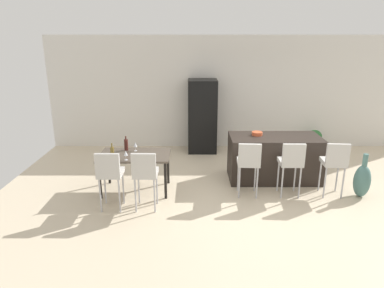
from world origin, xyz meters
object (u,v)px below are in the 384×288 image
(wine_bottle_middle, at_px, (111,153))
(refrigerator, at_px, (201,116))
(wine_bottle_end, at_px, (125,145))
(dining_table, at_px, (133,158))
(wine_glass_right, at_px, (134,145))
(bar_chair_middle, at_px, (290,161))
(kitchen_island, at_px, (272,158))
(dining_chair_near, at_px, (108,172))
(potted_plant, at_px, (313,139))
(bar_chair_left, at_px, (247,161))
(floor_vase, at_px, (360,180))
(dining_chair_far, at_px, (143,172))
(wine_glass_left, at_px, (124,153))
(bar_chair_right, at_px, (333,160))
(fruit_bowl, at_px, (255,133))

(wine_bottle_middle, xyz_separation_m, refrigerator, (1.70, 2.69, 0.07))
(wine_bottle_end, bearing_deg, wine_bottle_middle, -109.14)
(dining_table, distance_m, refrigerator, 2.81)
(wine_bottle_end, relative_size, wine_glass_right, 1.63)
(bar_chair_middle, bearing_deg, wine_bottle_middle, 179.87)
(kitchen_island, xyz_separation_m, wine_bottle_middle, (-3.12, -0.81, 0.39))
(dining_chair_near, bearing_deg, wine_bottle_end, 84.28)
(refrigerator, xyz_separation_m, potted_plant, (2.92, -0.01, -0.60))
(bar_chair_left, relative_size, floor_vase, 1.26)
(wine_bottle_middle, distance_m, floor_vase, 4.59)
(dining_chair_far, xyz_separation_m, wine_glass_right, (-0.31, 0.96, 0.17))
(refrigerator, bearing_deg, wine_bottle_middle, -122.28)
(bar_chair_middle, bearing_deg, bar_chair_left, 179.99)
(dining_chair_near, bearing_deg, wine_glass_left, 66.83)
(dining_table, relative_size, wine_bottle_end, 4.63)
(bar_chair_left, distance_m, refrigerator, 2.81)
(dining_table, distance_m, potted_plant, 4.92)
(wine_glass_right, bearing_deg, kitchen_island, 7.76)
(wine_bottle_middle, relative_size, wine_glass_left, 1.64)
(wine_bottle_end, bearing_deg, bar_chair_middle, -8.80)
(bar_chair_right, bearing_deg, floor_vase, -2.41)
(kitchen_island, relative_size, wine_glass_left, 10.51)
(dining_table, bearing_deg, dining_chair_far, -69.08)
(dining_chair_near, bearing_deg, potted_plant, 35.18)
(wine_bottle_end, bearing_deg, wine_glass_right, -11.23)
(refrigerator, bearing_deg, dining_chair_far, -108.00)
(floor_vase, xyz_separation_m, potted_plant, (0.06, 2.71, -0.00))
(wine_glass_right, height_order, fruit_bowl, fruit_bowl)
(bar_chair_left, height_order, fruit_bowl, bar_chair_left)
(dining_chair_far, distance_m, potted_plant, 5.12)
(fruit_bowl, distance_m, potted_plant, 2.64)
(wine_bottle_end, xyz_separation_m, floor_vase, (4.40, -0.50, -0.53))
(bar_chair_left, bearing_deg, bar_chair_right, 0.00)
(bar_chair_left, xyz_separation_m, fruit_bowl, (0.30, 0.91, 0.26))
(bar_chair_left, height_order, wine_glass_left, bar_chair_left)
(bar_chair_right, xyz_separation_m, floor_vase, (0.54, -0.02, -0.38))
(bar_chair_left, distance_m, dining_chair_far, 1.88)
(bar_chair_right, xyz_separation_m, dining_chair_near, (-3.96, -0.52, 0.00))
(dining_table, xyz_separation_m, wine_glass_right, (-0.01, 0.20, 0.20))
(kitchen_island, relative_size, dining_chair_near, 1.74)
(wine_bottle_end, relative_size, wine_bottle_middle, 0.99)
(kitchen_island, height_order, potted_plant, kitchen_island)
(wine_glass_left, bearing_deg, fruit_bowl, 21.42)
(kitchen_island, height_order, bar_chair_right, bar_chair_right)
(dining_chair_far, relative_size, wine_glass_left, 6.03)
(bar_chair_right, bearing_deg, bar_chair_left, -180.00)
(wine_glass_right, distance_m, floor_vase, 4.28)
(wine_bottle_end, distance_m, wine_bottle_middle, 0.50)
(bar_chair_middle, bearing_deg, kitchen_island, 97.78)
(wine_bottle_middle, bearing_deg, refrigerator, 57.72)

